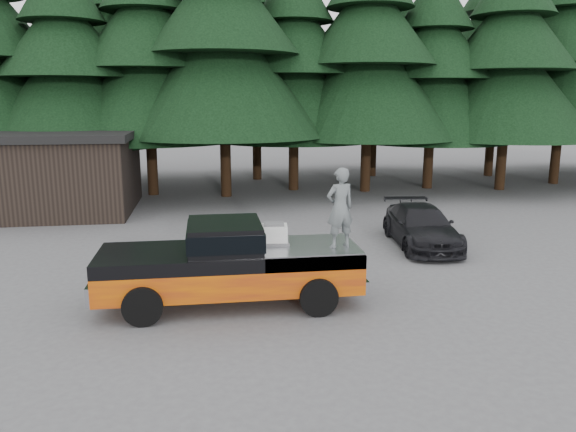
{
  "coord_description": "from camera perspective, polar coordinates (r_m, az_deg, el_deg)",
  "views": [
    {
      "loc": [
        -1.95,
        -12.17,
        4.63
      ],
      "look_at": [
        -0.15,
        0.0,
        2.03
      ],
      "focal_mm": 35.0,
      "sensor_mm": 36.0,
      "label": 1
    }
  ],
  "objects": [
    {
      "name": "air_compressor",
      "position": [
        12.93,
        -1.43,
        -1.91
      ],
      "size": [
        0.65,
        0.56,
        0.42
      ],
      "primitive_type": "cube",
      "rotation": [
        0.0,
        0.0,
        -0.1
      ],
      "color": "silver",
      "rests_on": "pickup_truck"
    },
    {
      "name": "man_on_bed",
      "position": [
        12.52,
        5.3,
        0.84
      ],
      "size": [
        0.75,
        0.59,
        1.8
      ],
      "primitive_type": "imported",
      "rotation": [
        0.0,
        0.0,
        3.4
      ],
      "color": "#5B6162",
      "rests_on": "pickup_truck"
    },
    {
      "name": "parked_car",
      "position": [
        18.3,
        13.38,
        -1.02
      ],
      "size": [
        2.16,
        4.5,
        1.26
      ],
      "primitive_type": "imported",
      "rotation": [
        0.0,
        0.0,
        -0.09
      ],
      "color": "black",
      "rests_on": "ground"
    },
    {
      "name": "pickup_truck",
      "position": [
        12.88,
        -5.9,
        -6.07
      ],
      "size": [
        6.0,
        2.04,
        1.33
      ],
      "primitive_type": null,
      "color": "#CF6000",
      "rests_on": "ground"
    },
    {
      "name": "treeline",
      "position": [
        29.62,
        -3.95,
        17.9
      ],
      "size": [
        60.15,
        16.05,
        17.5
      ],
      "color": "black",
      "rests_on": "ground"
    },
    {
      "name": "utility_building",
      "position": [
        25.35,
        -24.55,
        4.14
      ],
      "size": [
        8.4,
        6.4,
        3.3
      ],
      "color": "black",
      "rests_on": "ground"
    },
    {
      "name": "ground",
      "position": [
        13.16,
        0.67,
        -8.66
      ],
      "size": [
        120.0,
        120.0,
        0.0
      ],
      "primitive_type": "plane",
      "color": "#4F4F51",
      "rests_on": "ground"
    },
    {
      "name": "truck_cab",
      "position": [
        12.61,
        -6.45,
        -1.93
      ],
      "size": [
        1.66,
        1.9,
        0.59
      ],
      "primitive_type": "cube",
      "color": "black",
      "rests_on": "pickup_truck"
    }
  ]
}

